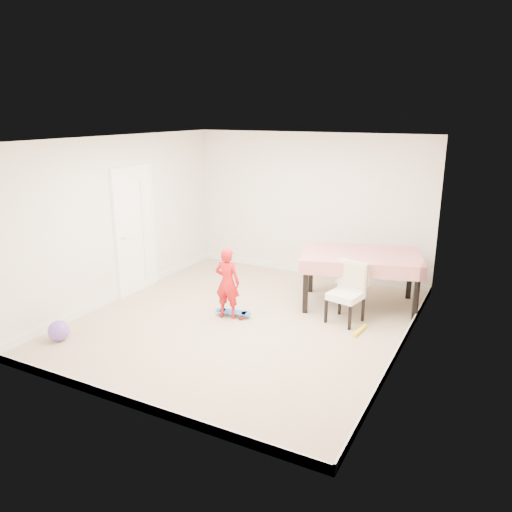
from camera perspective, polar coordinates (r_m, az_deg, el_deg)
The scene contains 17 objects.
ground at distance 7.38m, azimuth -1.42°, elevation -7.39°, with size 5.00×5.00×0.00m, color tan.
ceiling at distance 6.76m, azimuth -1.58°, elevation 13.05°, with size 4.50×5.00×0.04m, color white.
wall_back at distance 9.15m, azimuth 6.08°, elevation 5.75°, with size 4.50×0.04×2.60m, color silver.
wall_front at distance 5.02m, azimuth -15.35°, elevation -3.65°, with size 4.50×0.04×2.60m, color silver.
wall_left at distance 8.24m, azimuth -15.22°, elevation 4.10°, with size 0.04×5.00×2.60m, color silver.
wall_right at distance 6.22m, azimuth 16.78°, elevation 0.08°, with size 0.04×5.00×2.60m, color silver.
door at distance 8.52m, azimuth -13.69°, elevation 2.68°, with size 0.10×0.94×2.11m, color white.
baseboard_back at distance 9.47m, azimuth 5.88°, elevation -1.63°, with size 4.50×0.02×0.12m, color white.
baseboard_front at distance 5.55m, azimuth -14.43°, elevation -15.80°, with size 4.50×0.02×0.12m, color white.
baseboard_left at distance 8.59m, azimuth -14.66°, elevation -4.01°, with size 0.02×5.00×0.12m, color white.
baseboard_right at distance 6.66m, azimuth 15.99°, elevation -10.22°, with size 0.02×5.00×0.12m, color white.
dining_table at distance 7.96m, azimuth 11.77°, elevation -2.65°, with size 1.80×1.13×0.85m, color #AD0914, non-canonical shape.
dining_chair at distance 7.28m, azimuth 10.19°, elevation -4.23°, with size 0.48×0.56×0.88m, color beige, non-canonical shape.
skateboard at distance 7.50m, azimuth -2.61°, elevation -6.63°, with size 0.56×0.20×0.08m, color blue, non-canonical shape.
child at distance 7.31m, azimuth -3.29°, elevation -3.28°, with size 0.38×0.25×1.03m, color red.
balloon at distance 7.22m, azimuth -21.61°, elevation -7.93°, with size 0.28×0.28×0.28m, color #7750C1.
foam_toy at distance 7.14m, azimuth 11.75°, elevation -8.32°, with size 0.06×0.06×0.40m, color yellow.
Camera 1 is at (3.28, -5.90, 2.97)m, focal length 35.00 mm.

